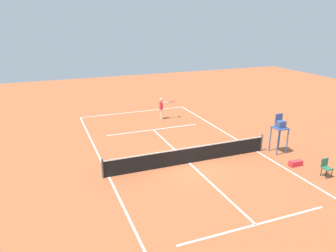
% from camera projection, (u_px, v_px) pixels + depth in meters
% --- Properties ---
extents(ground_plane, '(60.00, 60.00, 0.00)m').
position_uv_depth(ground_plane, '(189.00, 163.00, 18.49)').
color(ground_plane, '#AD5933').
extents(court_lines, '(9.31, 22.79, 0.01)m').
position_uv_depth(court_lines, '(189.00, 163.00, 18.49)').
color(court_lines, white).
rests_on(court_lines, ground).
extents(tennis_net, '(9.91, 0.10, 1.07)m').
position_uv_depth(tennis_net, '(189.00, 155.00, 18.34)').
color(tennis_net, '#4C4C51').
rests_on(tennis_net, ground).
extents(player_serving, '(1.31, 0.48, 1.76)m').
position_uv_depth(player_serving, '(162.00, 106.00, 26.24)').
color(player_serving, beige).
rests_on(player_serving, ground).
extents(tennis_ball, '(0.07, 0.07, 0.07)m').
position_uv_depth(tennis_ball, '(176.00, 125.00, 24.97)').
color(tennis_ball, '#CCE033').
rests_on(tennis_ball, ground).
extents(umpire_chair, '(0.80, 0.80, 2.41)m').
position_uv_depth(umpire_chair, '(280.00, 127.00, 19.52)').
color(umpire_chair, '#38518C').
rests_on(umpire_chair, ground).
extents(courtside_chair_near, '(0.44, 0.46, 0.95)m').
position_uv_depth(courtside_chair_near, '(326.00, 167.00, 16.81)').
color(courtside_chair_near, '#262626').
rests_on(courtside_chair_near, ground).
extents(equipment_bag, '(0.76, 0.32, 0.30)m').
position_uv_depth(equipment_bag, '(296.00, 163.00, 18.11)').
color(equipment_bag, red).
rests_on(equipment_bag, ground).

